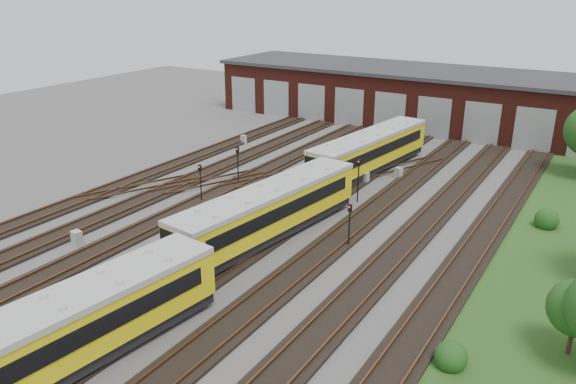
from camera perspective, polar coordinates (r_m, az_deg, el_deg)
The scene contains 16 objects.
ground at distance 35.58m, azimuth -7.89°, elevation -6.13°, with size 120.00×120.00×0.00m, color #4A4745.
track_network at distance 36.03m, azimuth -7.51°, elevation -5.56°, with size 30.40×70.00×0.33m.
maintenance_shed at distance 68.61m, azimuth 13.80°, elevation 9.39°, with size 51.00×12.50×6.35m.
grass_verge at distance 37.75m, azimuth 26.21°, elevation -6.54°, with size 8.00×55.00×0.05m, color #264D19.
metro_train at distance 36.32m, azimuth -1.94°, elevation -1.94°, with size 4.68×47.74×3.21m.
signal_mast_0 at distance 42.89m, azimuth -8.89°, elevation 1.37°, with size 0.26×0.25×3.02m.
signal_mast_1 at distance 46.55m, azimuth -5.13°, elevation 3.23°, with size 0.29×0.27×3.19m.
signal_mast_2 at distance 42.75m, azimuth 7.17°, elevation 1.72°, with size 0.27×0.25×3.40m.
signal_mast_3 at distance 35.39m, azimuth 6.27°, elevation -2.84°, with size 0.25×0.24×2.92m.
relay_cabinet_0 at distance 38.31m, azimuth -20.64°, elevation -4.46°, with size 0.63×0.52×1.05m, color #B0B2B5.
relay_cabinet_1 at distance 58.86m, azimuth -4.54°, elevation 5.34°, with size 0.52×0.43×0.87m, color #B0B2B5.
relay_cabinet_2 at distance 43.19m, azimuth 3.95°, elevation -0.32°, with size 0.60×0.50×0.99m, color #B0B2B5.
relay_cabinet_3 at distance 47.37m, azimuth 7.84°, elevation 1.43°, with size 0.57×0.47×0.95m, color #B0B2B5.
relay_cabinet_4 at distance 49.12m, azimuth 11.16°, elevation 1.92°, with size 0.56×0.47×0.94m, color #B0B2B5.
bush_0 at distance 26.42m, azimuth 16.26°, elevation -15.40°, with size 1.45×1.45×1.45m, color #124213.
bush_1 at distance 42.30m, azimuth 24.84°, elevation -2.28°, with size 1.62×1.62×1.62m, color #124213.
Camera 1 is at (20.66, -24.20, 15.92)m, focal length 35.00 mm.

